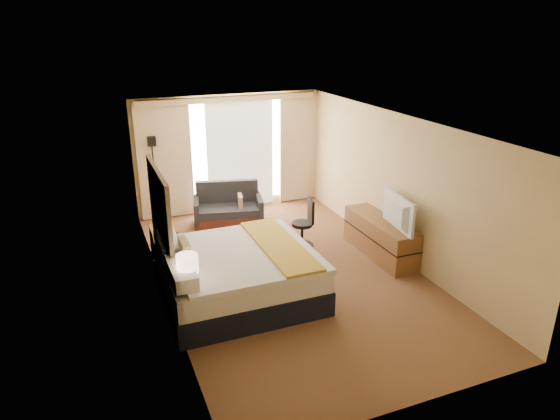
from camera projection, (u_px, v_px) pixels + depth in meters
name	position (u px, v px, depth m)	size (l,w,h in m)	color
floor	(288.00, 272.00, 8.66)	(4.20, 7.00, 0.02)	#4F2116
ceiling	(289.00, 123.00, 7.74)	(4.20, 7.00, 0.02)	white
wall_back	(229.00, 153.00, 11.24)	(4.20, 0.02, 2.60)	#DABD85
wall_front	(419.00, 307.00, 5.16)	(4.20, 0.02, 2.60)	#DABD85
wall_left	(160.00, 219.00, 7.47)	(0.02, 7.00, 2.60)	#DABD85
wall_right	(397.00, 187.00, 8.93)	(0.02, 7.00, 2.60)	#DABD85
headboard	(160.00, 215.00, 7.67)	(0.06, 1.85, 1.50)	black
nightstand_left	(194.00, 310.00, 7.01)	(0.45, 0.52, 0.55)	brown
nightstand_right	(164.00, 242.00, 9.18)	(0.45, 0.52, 0.55)	brown
media_dresser	(380.00, 237.00, 9.18)	(0.50, 1.80, 0.70)	brown
window	(240.00, 151.00, 11.29)	(2.30, 0.02, 2.30)	white
curtains	(230.00, 149.00, 11.10)	(4.12, 0.19, 2.56)	beige
bed	(238.00, 274.00, 7.71)	(2.30, 2.10, 1.12)	black
loveseat	(228.00, 211.00, 10.60)	(1.57, 1.07, 0.89)	#512117
floor_lamp	(153.00, 162.00, 10.47)	(0.23, 0.23, 1.85)	black
desk_chair	(305.00, 225.00, 9.54)	(0.46, 0.46, 0.95)	black
lamp_left	(187.00, 264.00, 6.67)	(0.29, 0.29, 0.62)	black
lamp_right	(159.00, 206.00, 8.83)	(0.29, 0.29, 0.60)	black
tissue_box	(198.00, 291.00, 6.85)	(0.12, 0.12, 0.11)	#8FC0DD
telephone	(165.00, 229.00, 8.96)	(0.17, 0.13, 0.07)	black
television	(393.00, 212.00, 8.57)	(1.04, 0.14, 0.60)	black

